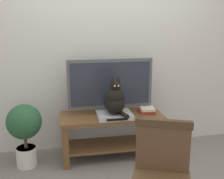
{
  "coord_description": "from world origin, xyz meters",
  "views": [
    {
      "loc": [
        -0.58,
        -2.4,
        1.6
      ],
      "look_at": [
        -0.0,
        0.59,
        0.83
      ],
      "focal_mm": 45.63,
      "sensor_mm": 36.0,
      "label": 1
    }
  ],
  "objects_px": {
    "book_stack": "(147,110)",
    "potted_plant": "(25,128)",
    "tv_stand": "(111,128)",
    "media_box": "(115,115)",
    "tv": "(110,85)",
    "cat": "(115,100)",
    "wooden_chair": "(161,173)"
  },
  "relations": [
    {
      "from": "cat",
      "to": "wooden_chair",
      "type": "height_order",
      "value": "cat"
    },
    {
      "from": "tv",
      "to": "book_stack",
      "type": "relative_size",
      "value": 5.15
    },
    {
      "from": "media_box",
      "to": "wooden_chair",
      "type": "xyz_separation_m",
      "value": [
        0.1,
        -1.21,
        -0.02
      ]
    },
    {
      "from": "book_stack",
      "to": "potted_plant",
      "type": "relative_size",
      "value": 0.27
    },
    {
      "from": "media_box",
      "to": "cat",
      "type": "bearing_deg",
      "value": -85.5
    },
    {
      "from": "tv",
      "to": "potted_plant",
      "type": "xyz_separation_m",
      "value": [
        -0.96,
        -0.11,
        -0.41
      ]
    },
    {
      "from": "tv_stand",
      "to": "media_box",
      "type": "height_order",
      "value": "media_box"
    },
    {
      "from": "media_box",
      "to": "cat",
      "type": "xyz_separation_m",
      "value": [
        0.0,
        -0.02,
        0.18
      ]
    },
    {
      "from": "cat",
      "to": "potted_plant",
      "type": "xyz_separation_m",
      "value": [
        -0.98,
        0.08,
        -0.28
      ]
    },
    {
      "from": "tv_stand",
      "to": "tv",
      "type": "xyz_separation_m",
      "value": [
        0.0,
        0.07,
        0.49
      ]
    },
    {
      "from": "tv_stand",
      "to": "book_stack",
      "type": "xyz_separation_m",
      "value": [
        0.43,
        -0.01,
        0.19
      ]
    },
    {
      "from": "cat",
      "to": "potted_plant",
      "type": "bearing_deg",
      "value": 175.51
    },
    {
      "from": "tv_stand",
      "to": "cat",
      "type": "distance_m",
      "value": 0.38
    },
    {
      "from": "tv",
      "to": "potted_plant",
      "type": "height_order",
      "value": "tv"
    },
    {
      "from": "media_box",
      "to": "book_stack",
      "type": "height_order",
      "value": "book_stack"
    },
    {
      "from": "cat",
      "to": "media_box",
      "type": "bearing_deg",
      "value": 94.5
    },
    {
      "from": "tv_stand",
      "to": "media_box",
      "type": "distance_m",
      "value": 0.21
    },
    {
      "from": "cat",
      "to": "wooden_chair",
      "type": "xyz_separation_m",
      "value": [
        0.1,
        -1.19,
        -0.21
      ]
    },
    {
      "from": "cat",
      "to": "book_stack",
      "type": "relative_size",
      "value": 2.24
    },
    {
      "from": "media_box",
      "to": "potted_plant",
      "type": "height_order",
      "value": "potted_plant"
    },
    {
      "from": "tv",
      "to": "cat",
      "type": "bearing_deg",
      "value": -83.7
    },
    {
      "from": "wooden_chair",
      "to": "tv_stand",
      "type": "bearing_deg",
      "value": 95.23
    },
    {
      "from": "tv",
      "to": "potted_plant",
      "type": "bearing_deg",
      "value": -173.75
    },
    {
      "from": "potted_plant",
      "to": "media_box",
      "type": "bearing_deg",
      "value": -3.61
    },
    {
      "from": "media_box",
      "to": "wooden_chair",
      "type": "distance_m",
      "value": 1.21
    },
    {
      "from": "wooden_chair",
      "to": "book_stack",
      "type": "xyz_separation_m",
      "value": [
        0.31,
        1.3,
        0.03
      ]
    },
    {
      "from": "book_stack",
      "to": "potted_plant",
      "type": "xyz_separation_m",
      "value": [
        -1.39,
        -0.03,
        -0.11
      ]
    },
    {
      "from": "tv_stand",
      "to": "potted_plant",
      "type": "relative_size",
      "value": 1.65
    },
    {
      "from": "potted_plant",
      "to": "cat",
      "type": "bearing_deg",
      "value": -4.49
    },
    {
      "from": "tv_stand",
      "to": "cat",
      "type": "relative_size",
      "value": 2.76
    },
    {
      "from": "cat",
      "to": "tv",
      "type": "bearing_deg",
      "value": 96.3
    },
    {
      "from": "wooden_chair",
      "to": "book_stack",
      "type": "bearing_deg",
      "value": 76.72
    }
  ]
}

